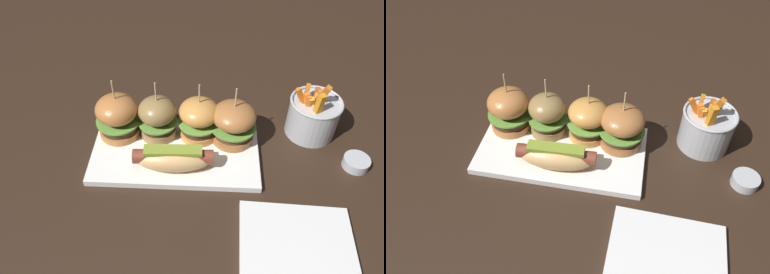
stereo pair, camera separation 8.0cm
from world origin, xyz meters
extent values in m
plane|color=black|center=(0.00, 0.00, 0.00)|extent=(3.00, 3.00, 0.00)
cube|color=white|center=(0.00, 0.00, 0.01)|extent=(0.35, 0.19, 0.01)
ellipsoid|color=tan|center=(0.00, -0.05, 0.04)|extent=(0.15, 0.07, 0.05)
cylinder|color=brown|center=(0.00, -0.05, 0.04)|extent=(0.16, 0.04, 0.03)
cube|color=olive|center=(0.00, -0.05, 0.06)|extent=(0.12, 0.03, 0.01)
cylinder|color=#B77038|center=(-0.13, 0.05, 0.02)|extent=(0.09, 0.09, 0.02)
cylinder|color=#3F2A1A|center=(-0.13, 0.05, 0.04)|extent=(0.08, 0.08, 0.02)
cylinder|color=#609338|center=(-0.13, 0.05, 0.05)|extent=(0.10, 0.10, 0.00)
ellipsoid|color=#B77038|center=(-0.13, 0.05, 0.08)|extent=(0.09, 0.09, 0.06)
cylinder|color=tan|center=(-0.13, 0.05, 0.13)|extent=(0.00, 0.00, 0.06)
cylinder|color=olive|center=(-0.04, 0.05, 0.02)|extent=(0.08, 0.08, 0.02)
cylinder|color=#412B1E|center=(-0.04, 0.05, 0.04)|extent=(0.07, 0.07, 0.01)
cylinder|color=#609338|center=(-0.04, 0.05, 0.05)|extent=(0.08, 0.08, 0.00)
ellipsoid|color=olive|center=(-0.04, 0.05, 0.08)|extent=(0.08, 0.08, 0.06)
cylinder|color=tan|center=(-0.04, 0.05, 0.12)|extent=(0.00, 0.00, 0.06)
cylinder|color=#D18C40|center=(0.05, 0.05, 0.02)|extent=(0.08, 0.08, 0.02)
cylinder|color=#472B19|center=(0.05, 0.05, 0.04)|extent=(0.08, 0.08, 0.02)
cylinder|color=#6B9E3D|center=(0.05, 0.05, 0.05)|extent=(0.09, 0.09, 0.00)
ellipsoid|color=#D18C40|center=(0.05, 0.05, 0.08)|extent=(0.08, 0.08, 0.05)
cylinder|color=tan|center=(0.05, 0.05, 0.12)|extent=(0.00, 0.00, 0.06)
cylinder|color=#A96936|center=(0.12, 0.04, 0.02)|extent=(0.09, 0.09, 0.02)
cylinder|color=brown|center=(0.12, 0.04, 0.04)|extent=(0.08, 0.08, 0.02)
cylinder|color=#609338|center=(0.12, 0.04, 0.05)|extent=(0.10, 0.10, 0.00)
ellipsoid|color=#A96936|center=(0.12, 0.04, 0.08)|extent=(0.09, 0.09, 0.05)
cylinder|color=tan|center=(0.12, 0.04, 0.12)|extent=(0.00, 0.00, 0.06)
cylinder|color=#B7BABF|center=(0.30, 0.09, 0.04)|extent=(0.11, 0.11, 0.08)
torus|color=#B7BABF|center=(0.30, 0.09, 0.09)|extent=(0.11, 0.11, 0.01)
cube|color=orange|center=(0.29, 0.08, 0.08)|extent=(0.02, 0.03, 0.06)
cube|color=orange|center=(0.30, 0.09, 0.09)|extent=(0.04, 0.04, 0.09)
cube|color=orange|center=(0.29, 0.06, 0.09)|extent=(0.02, 0.02, 0.08)
cube|color=#D15F27|center=(0.30, 0.10, 0.08)|extent=(0.01, 0.02, 0.06)
cube|color=orange|center=(0.30, 0.09, 0.08)|extent=(0.01, 0.02, 0.06)
cube|color=orange|center=(0.30, 0.09, 0.09)|extent=(0.03, 0.02, 0.07)
cube|color=orange|center=(0.27, 0.09, 0.09)|extent=(0.05, 0.01, 0.07)
cube|color=orange|center=(0.28, 0.08, 0.08)|extent=(0.01, 0.01, 0.06)
cube|color=orange|center=(0.28, 0.08, 0.08)|extent=(0.03, 0.02, 0.06)
cube|color=orange|center=(0.30, 0.09, 0.08)|extent=(0.02, 0.03, 0.06)
cube|color=orange|center=(0.27, 0.10, 0.09)|extent=(0.01, 0.02, 0.07)
cylinder|color=#B7BABF|center=(0.38, -0.01, 0.01)|extent=(0.05, 0.05, 0.02)
cylinder|color=tan|center=(0.38, -0.01, 0.02)|extent=(0.04, 0.04, 0.00)
cube|color=white|center=(0.23, -0.23, 0.01)|extent=(0.21, 0.21, 0.01)
camera|label=1|loc=(0.06, -0.57, 0.62)|focal=36.56mm
camera|label=2|loc=(0.14, -0.56, 0.62)|focal=36.56mm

